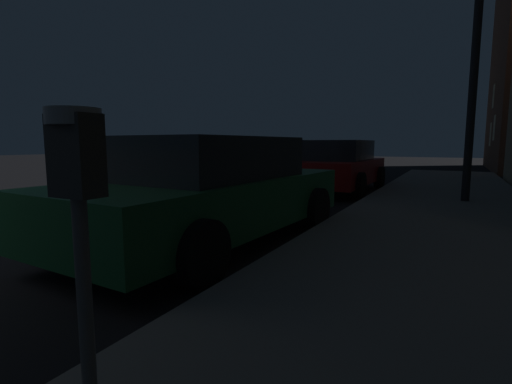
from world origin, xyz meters
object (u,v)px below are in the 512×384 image
Objects in this scene: street_lamp at (477,36)px; car_red at (338,166)px; car_green at (211,190)px; parking_meter at (78,197)px.

car_red is at bearing 155.60° from street_lamp.
car_green is 0.94× the size of street_lamp.
car_green is (-1.68, 3.28, -0.43)m from parking_meter.
parking_meter is at bearing -79.93° from car_red.
street_lamp is (3.13, 4.77, 2.74)m from car_green.
parking_meter is 0.29× the size of car_green.
car_green is 1.11× the size of car_red.
street_lamp reaches higher than car_red.
parking_meter reaches higher than car_green.
car_red is 0.84× the size of street_lamp.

